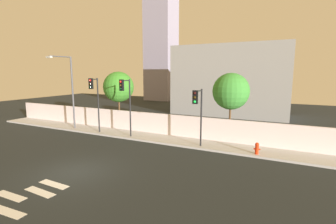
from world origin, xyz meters
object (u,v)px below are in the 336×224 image
at_px(street_lamp_curbside, 69,86).
at_px(fire_hydrant, 257,148).
at_px(traffic_light_center, 198,106).
at_px(roadside_tree_leftmost, 119,87).
at_px(roadside_tree_midleft, 231,91).
at_px(traffic_light_left, 94,94).
at_px(traffic_light_right, 126,96).

bearing_deg(street_lamp_curbside, fire_hydrant, 0.04).
xyz_separation_m(traffic_light_center, street_lamp_curbside, (-13.10, 0.77, 0.99)).
bearing_deg(roadside_tree_leftmost, roadside_tree_midleft, 0.00).
xyz_separation_m(fire_hydrant, roadside_tree_midleft, (-2.49, 2.87, 3.47)).
bearing_deg(roadside_tree_leftmost, traffic_light_left, -91.15).
height_order(roadside_tree_leftmost, roadside_tree_midleft, roadside_tree_leftmost).
bearing_deg(fire_hydrant, street_lamp_curbside, -179.96).
relative_size(traffic_light_right, roadside_tree_leftmost, 0.86).
bearing_deg(fire_hydrant, roadside_tree_midleft, 130.95).
distance_m(traffic_light_left, traffic_light_right, 3.27).
height_order(traffic_light_right, fire_hydrant, traffic_light_right).
distance_m(street_lamp_curbside, roadside_tree_midleft, 14.81).
relative_size(traffic_light_left, traffic_light_right, 1.01).
xyz_separation_m(traffic_light_left, roadside_tree_midleft, (11.06, 3.30, 0.34)).
xyz_separation_m(traffic_light_right, roadside_tree_leftmost, (-3.20, 3.25, 0.46)).
bearing_deg(fire_hydrant, traffic_light_right, -177.92).
distance_m(traffic_light_left, street_lamp_curbside, 3.53).
distance_m(street_lamp_curbside, fire_hydrant, 17.41).
xyz_separation_m(traffic_light_left, fire_hydrant, (13.55, 0.43, -3.13)).
bearing_deg(traffic_light_right, fire_hydrant, 2.08).
relative_size(traffic_light_center, roadside_tree_midleft, 0.77).
relative_size(traffic_light_center, roadside_tree_leftmost, 0.75).
distance_m(traffic_light_right, roadside_tree_midleft, 8.45).
height_order(street_lamp_curbside, roadside_tree_midleft, street_lamp_curbside).
bearing_deg(roadside_tree_midleft, street_lamp_curbside, -168.77).
height_order(street_lamp_curbside, fire_hydrant, street_lamp_curbside).
height_order(street_lamp_curbside, roadside_tree_leftmost, street_lamp_curbside).
relative_size(traffic_light_right, roadside_tree_midleft, 0.88).
bearing_deg(traffic_light_right, traffic_light_center, -3.65).
relative_size(traffic_light_center, fire_hydrant, 5.35).
bearing_deg(traffic_light_center, roadside_tree_leftmost, 159.12).
height_order(traffic_light_left, street_lamp_curbside, street_lamp_curbside).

